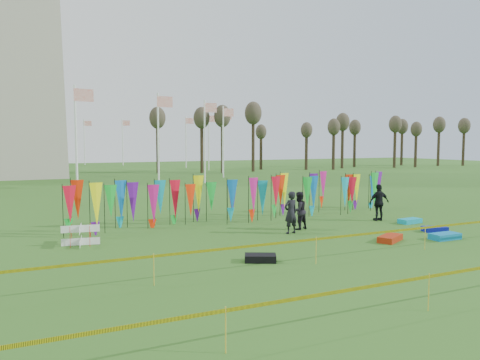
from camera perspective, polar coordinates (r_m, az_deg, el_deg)
name	(u,v)px	position (r m, az deg, el deg)	size (l,w,h in m)	color
ground	(330,247)	(18.06, 10.87, -8.08)	(160.00, 160.00, 0.00)	#2B5919
banner_row	(254,195)	(23.77, 1.69, -1.83)	(18.64, 0.64, 2.16)	black
caution_tape_near	(356,236)	(16.38, 14.00, -6.65)	(26.00, 0.02, 0.90)	#DDD704
caution_tape_far	(478,270)	(13.21, 27.06, -9.74)	(26.00, 0.02, 0.90)	#DDD704
tree_line	(330,128)	(72.06, 10.89, 6.29)	(53.92, 1.92, 7.84)	#3B2D1D
box_kite	(81,235)	(18.99, -18.87, -6.39)	(0.72, 0.72, 0.80)	red
person_left	(291,213)	(20.35, 6.21, -3.96)	(0.67, 0.49, 1.84)	black
person_mid	(299,211)	(21.36, 7.18, -3.72)	(0.84, 0.52, 1.72)	black
person_right	(379,202)	(24.56, 16.59, -2.64)	(1.08, 0.62, 1.85)	black
kite_bag_turquoise	(445,236)	(20.91, 23.69, -6.30)	(1.25, 0.62, 0.25)	#0C7DC0
kite_bag_blue	(435,229)	(22.54, 22.64, -5.54)	(1.04, 0.54, 0.22)	#0A14A6
kite_bag_red	(390,238)	(19.73, 17.83, -6.78)	(1.31, 0.60, 0.24)	#AD280B
kite_bag_black	(260,258)	(15.70, 2.50, -9.48)	(1.03, 0.60, 0.24)	black
kite_bag_teal	(410,221)	(24.38, 20.00, -4.71)	(1.17, 0.56, 0.22)	#0DA1C3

